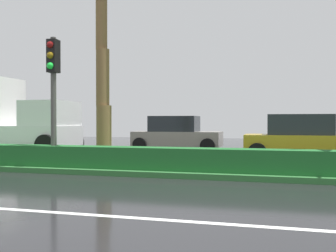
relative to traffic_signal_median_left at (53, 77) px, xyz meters
name	(u,v)px	position (x,y,z in m)	size (l,w,h in m)	color
ground_plane	(245,169)	(5.32, 2.48, -2.79)	(90.00, 42.00, 0.10)	black
near_lane_divider_stripe	(211,223)	(5.32, -4.52, -2.73)	(81.00, 0.14, 0.01)	white
median_strip	(243,169)	(5.32, 1.48, -2.66)	(85.50, 4.00, 0.15)	#2D6B33
median_hedge	(238,161)	(5.32, 0.08, -2.29)	(76.50, 0.70, 0.60)	#1E6028
traffic_signal_median_left	(53,77)	(0.00, 0.00, 0.00)	(0.28, 0.43, 3.76)	#4C4C47
box_truck_lead	(7,119)	(-5.66, 5.28, -1.19)	(6.40, 2.64, 3.46)	white
car_in_traffic_leading	(176,134)	(1.58, 8.56, -1.91)	(4.30, 2.02, 1.72)	gray
car_in_traffic_second	(302,138)	(7.24, 5.26, -1.91)	(4.30, 2.02, 1.72)	#B28C1E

